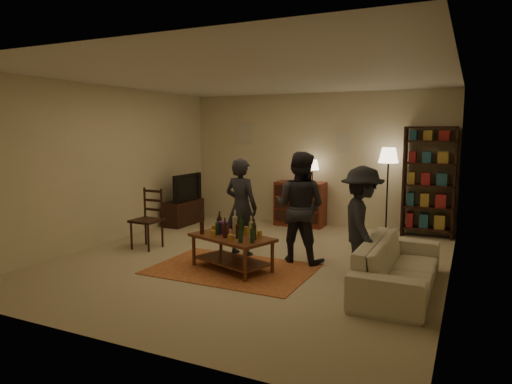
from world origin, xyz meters
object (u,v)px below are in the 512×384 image
Objects in this scene: person_right at (300,207)px; coffee_table at (232,240)px; floor_lamp at (388,161)px; dresser at (301,203)px; person_left at (241,207)px; tv_stand at (183,206)px; sofa at (398,266)px; person_by_sofa at (362,223)px; dining_chair at (149,216)px; bookshelf at (429,181)px.

coffee_table is at bearing 52.67° from person_right.
dresser is at bearing 177.90° from floor_lamp.
person_left is (-0.07, -2.51, 0.28)m from dresser.
person_left is at bearing 7.06° from person_right.
tv_stand is (-2.42, 2.34, -0.04)m from coffee_table.
tv_stand is 0.65× the size of floor_lamp.
sofa is 1.27× the size of person_right.
tv_stand is at bearing 64.66° from sofa.
dresser is 0.83× the size of person_right.
person_left is (-2.47, 0.60, 0.46)m from sofa.
person_by_sofa is at bearing -87.01° from floor_lamp.
tv_stand reaches higher than dining_chair.
tv_stand reaches higher than coffee_table.
dresser is at bearing 92.91° from coffee_table.
coffee_table is 1.13m from person_right.
floor_lamp is at bearing 12.05° from tv_stand.
floor_lamp is at bearing -105.08° from person_right.
person_by_sofa reaches higher than coffee_table.
tv_stand is (-0.59, 1.85, -0.15)m from dining_chair.
person_left is 1.99m from person_by_sofa.
person_left is at bearing -126.42° from floor_lamp.
coffee_table is 0.85m from person_left.
dresser is (2.25, 0.91, 0.09)m from tv_stand.
dresser is 0.84× the size of floor_lamp.
person_right reaches higher than person_left.
dining_chair is at bearing 85.12° from sofa.
dining_chair is at bearing -145.38° from bookshelf.
dresser is 1.95m from floor_lamp.
person_right is 1.10× the size of person_by_sofa.
coffee_table is 0.81× the size of floor_lamp.
tv_stand is 4.59m from person_by_sofa.
dresser is at bearing -84.89° from person_left.
bookshelf is (2.44, 0.07, 0.56)m from dresser.
dresser is at bearing 37.54° from sofa.
bookshelf reaches higher than sofa.
person_left reaches higher than coffee_table.
dining_chair is 5.01m from bookshelf.
person_right is (0.95, 0.04, 0.06)m from person_left.
tv_stand is at bearing 135.88° from coffee_table.
tv_stand is 0.65× the size of person_right.
bookshelf is at bearing -0.82° from sofa.
person_left reaches higher than dresser.
bookshelf is 0.80m from floor_lamp.
floor_lamp is at bearing 63.90° from coffee_table.
person_by_sofa reaches higher than dresser.
dresser is 2.64m from person_right.
tv_stand reaches higher than sofa.
floor_lamp is 2.61m from person_right.
person_right reaches higher than floor_lamp.
tv_stand is at bearing -157.93° from dresser.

